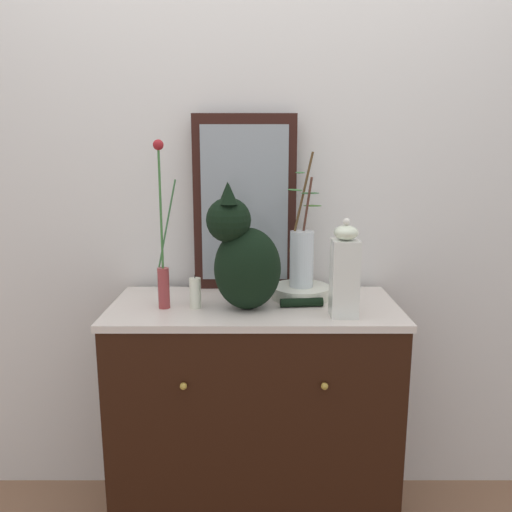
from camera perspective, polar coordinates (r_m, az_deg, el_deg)
wall_back at (r=2.12m, az=0.03°, el=6.86°), size 4.40×0.08×2.60m
sideboard at (r=2.06m, az=-0.00°, el=-17.79°), size 1.05×0.50×0.93m
mirror_leaning at (r=2.02m, az=-1.07°, el=5.88°), size 0.41×0.03×0.69m
cat_sitting at (r=1.77m, az=-1.21°, el=-0.06°), size 0.41×0.21×0.45m
vase_slim_green at (r=1.82m, az=-10.19°, el=-0.50°), size 0.08×0.04×0.59m
bowl_porcelain at (r=1.95m, az=5.26°, el=-4.05°), size 0.22×0.22×0.05m
vase_glass_clear at (r=1.92m, az=5.35°, el=0.07°), size 0.14×0.17×0.50m
jar_lidded_porcelain at (r=1.73m, az=10.10°, el=-1.81°), size 0.09×0.09×0.34m
candle_pillar at (r=1.83m, az=-6.61°, el=-4.14°), size 0.04×0.04×0.12m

